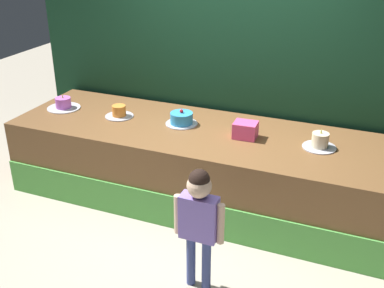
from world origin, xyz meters
TOP-DOWN VIEW (x-y plane):
  - ground_plane at (0.00, 0.00)m, footprint 12.00×12.00m
  - stage_platform at (0.00, 0.58)m, footprint 4.02×1.20m
  - curtain_backdrop at (0.00, 1.28)m, footprint 4.60×0.08m
  - child_figure at (0.36, -0.64)m, footprint 0.40×0.18m
  - pink_box at (0.34, 0.60)m, footprint 0.23×0.19m
  - cake_far_left at (-1.71, 0.59)m, footprint 0.36×0.36m
  - cake_center_left at (-1.03, 0.61)m, footprint 0.30×0.30m
  - cake_center_right at (-0.34, 0.67)m, footprint 0.32×0.32m
  - cake_far_right at (1.03, 0.63)m, footprint 0.30×0.30m

SIDE VIEW (x-z plane):
  - ground_plane at x=0.00m, z-range 0.00..0.00m
  - stage_platform at x=0.00m, z-range 0.00..0.76m
  - child_figure at x=0.36m, z-range 0.15..1.18m
  - cake_far_left at x=-1.71m, z-range 0.73..0.90m
  - cake_center_left at x=-1.03m, z-range 0.75..0.87m
  - cake_center_right at x=-0.34m, z-range 0.74..0.90m
  - cake_far_right at x=1.03m, z-range 0.73..0.92m
  - pink_box at x=0.34m, z-range 0.76..0.92m
  - curtain_backdrop at x=0.00m, z-range 0.00..2.72m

